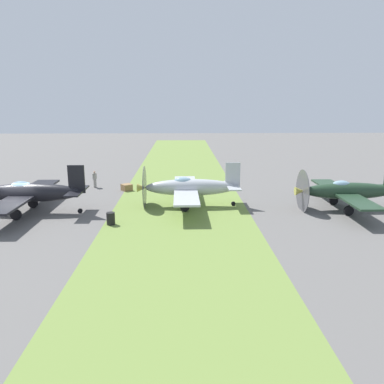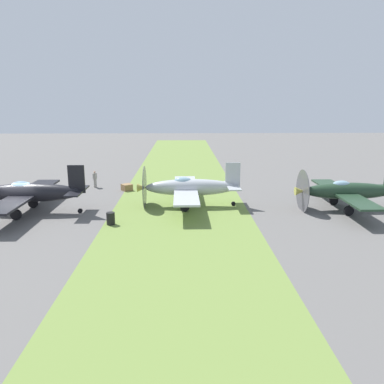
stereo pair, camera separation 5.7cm
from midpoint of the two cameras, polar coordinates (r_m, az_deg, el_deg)
The scene contains 9 objects.
ground_plane at distance 32.43m, azimuth -24.58°, elevation -3.49°, with size 160.00×160.00×0.00m, color #605E5B.
grass_verge at distance 29.81m, azimuth -1.71°, elevation -3.65°, with size 120.00×11.00×0.01m, color olive.
airplane_lead at distance 32.84m, azimuth -22.85°, elevation -0.09°, with size 11.20×8.92×4.02m.
airplane_wingman at distance 32.39m, azimuth -0.40°, elevation 0.68°, with size 10.79×8.59×3.87m.
airplane_trail at distance 33.71m, azimuth 21.84°, elevation 0.14°, with size 10.49×8.35×3.77m.
ground_crew_chief at distance 40.92m, azimuth -14.04°, elevation 1.91°, with size 0.58×0.38×1.73m.
fuel_drum at distance 28.43m, azimuth -11.81°, elevation -3.83°, with size 0.60×0.60×0.90m, color black.
supply_crate at distance 38.97m, azimuth -9.51°, elevation 0.68°, with size 0.90×0.90×0.64m, color olive.
runway_marker_cone at distance 39.20m, azimuth -7.71°, elevation 0.67°, with size 0.36×0.36×0.44m, color orange.
Camera 2 is at (-28.53, -12.79, 8.64)m, focal length 36.27 mm.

